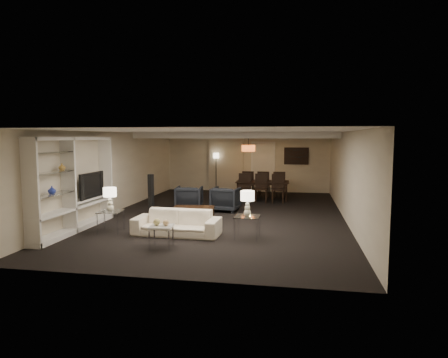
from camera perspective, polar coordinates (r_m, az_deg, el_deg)
floor at (r=12.04m, az=0.00°, el=-5.21°), size 11.00×11.00×0.00m
ceiling at (r=11.81m, az=0.00°, el=6.77°), size 7.00×11.00×0.02m
wall_back at (r=17.28m, az=3.29°, el=2.37°), size 7.00×0.02×2.50m
wall_front at (r=6.57m, az=-8.70°, el=-3.63°), size 7.00×0.02×2.50m
wall_left at (r=12.95m, az=-15.41°, el=0.95°), size 0.02×11.00×2.50m
wall_right at (r=11.75m, az=17.04°, el=0.41°), size 0.02×11.00×2.50m
ceiling_soffit at (r=15.27m, az=2.38°, el=6.22°), size 7.00×4.00×0.20m
curtains at (r=17.34m, az=0.30°, el=2.23°), size 1.50×0.12×2.40m
door at (r=17.19m, az=5.59°, el=1.66°), size 0.90×0.05×2.10m
painting at (r=17.09m, az=10.29°, el=3.25°), size 0.95×0.04×0.65m
media_unit at (r=10.59m, az=-20.58°, el=-0.70°), size 0.38×3.40×2.35m
pendant_light at (r=15.23m, az=3.50°, el=4.40°), size 0.52×0.52×0.24m
sofa at (r=9.67m, az=-6.76°, el=-6.22°), size 2.09×0.87×0.60m
coffee_table at (r=11.20m, az=-4.33°, el=-5.03°), size 1.21×0.80×0.41m
armchair_left at (r=12.94m, az=-5.00°, el=-2.73°), size 0.91×0.93×0.77m
armchair_right at (r=12.67m, az=0.24°, el=-2.89°), size 0.91×0.93×0.77m
side_table_left at (r=10.30m, az=-15.88°, el=-5.87°), size 0.63×0.63×0.53m
side_table_right at (r=9.33m, az=3.35°, el=-6.88°), size 0.58×0.58×0.53m
table_lamp_left at (r=10.20m, az=-15.97°, el=-2.81°), size 0.32×0.32×0.58m
table_lamp_right at (r=9.22m, az=3.37°, el=-3.50°), size 0.33×0.33×0.58m
marble_table at (r=8.67m, az=-8.92°, el=-8.13°), size 0.51×0.51×0.47m
gold_gourd_a at (r=8.63m, az=-9.58°, el=-6.08°), size 0.15×0.15×0.15m
gold_gourd_b at (r=8.57m, az=-8.31°, el=-6.22°), size 0.13×0.13×0.13m
television at (r=11.09m, az=-18.90°, el=-0.83°), size 1.16×0.15×0.67m
vase_blue at (r=9.82m, az=-23.38°, el=-1.45°), size 0.18×0.18×0.18m
vase_amber at (r=10.13m, az=-22.13°, el=1.60°), size 0.16×0.16×0.17m
floor_speaker at (r=12.28m, az=-10.39°, el=-2.18°), size 0.16×0.16×1.23m
dining_table at (r=15.06m, az=5.52°, el=-1.65°), size 1.99×1.15×0.69m
chair_nl at (r=14.46m, az=2.94°, el=-1.28°), size 0.49×0.49×1.02m
chair_nm at (r=14.40m, az=5.31°, el=-1.33°), size 0.49×0.49×1.02m
chair_nr at (r=14.36m, az=7.69°, el=-1.38°), size 0.49×0.49×1.02m
chair_fl at (r=15.74m, az=3.55°, el=-0.69°), size 0.49×0.49×1.02m
chair_fm at (r=15.68m, az=5.73°, el=-0.73°), size 0.51×0.51×1.02m
chair_fr at (r=15.65m, az=7.92°, el=-0.78°), size 0.48×0.48×1.02m
floor_lamp at (r=17.23m, az=-1.15°, el=0.96°), size 0.28×0.28×1.66m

